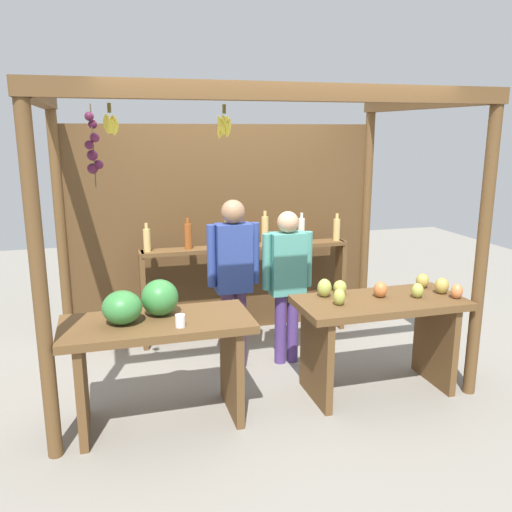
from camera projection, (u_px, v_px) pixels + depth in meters
The scene contains 7 objects.
ground_plane at pixel (250, 366), 5.02m from camera, with size 12.00×12.00×0.00m, color gray.
market_stall at pixel (236, 209), 5.14m from camera, with size 3.42×2.09×2.47m.
fruit_counter_left at pixel (154, 337), 3.93m from camera, with size 1.39×0.64×1.09m.
fruit_counter_right at pixel (380, 322), 4.44m from camera, with size 1.39×0.64×0.97m.
bottle_shelf_unit at pixel (247, 264), 5.57m from camera, with size 2.20×0.22×1.35m.
vendor_man at pixel (234, 270), 4.81m from camera, with size 0.48×0.21×1.57m.
vendor_woman at pixel (287, 275), 4.93m from camera, with size 0.48×0.20×1.46m.
Camera 1 is at (-1.22, -4.48, 2.17)m, focal length 37.47 mm.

